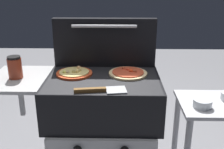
% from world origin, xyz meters
% --- Properties ---
extents(grill, '(0.96, 0.53, 0.90)m').
position_xyz_m(grill, '(-0.01, -0.00, 0.76)').
color(grill, black).
rests_on(grill, ground_plane).
extents(grill_lid_open, '(0.63, 0.08, 0.30)m').
position_xyz_m(grill_lid_open, '(0.00, 0.21, 1.05)').
color(grill_lid_open, black).
rests_on(grill_lid_open, grill).
extents(pizza_pepperoni, '(0.22, 0.22, 0.03)m').
position_xyz_m(pizza_pepperoni, '(0.14, 0.06, 0.91)').
color(pizza_pepperoni, beige).
rests_on(pizza_pepperoni, grill).
extents(pizza_cheese, '(0.21, 0.21, 0.03)m').
position_xyz_m(pizza_cheese, '(-0.17, 0.05, 0.91)').
color(pizza_cheese, '#C64723').
rests_on(pizza_cheese, grill).
extents(sauce_jar, '(0.08, 0.08, 0.13)m').
position_xyz_m(sauce_jar, '(-0.49, -0.01, 0.96)').
color(sauce_jar, maroon).
rests_on(sauce_jar, grill).
extents(spatula, '(0.27, 0.10, 0.02)m').
position_xyz_m(spatula, '(-0.00, -0.19, 0.91)').
color(spatula, '#B7BABF').
rests_on(spatula, grill).
extents(prep_table, '(0.44, 0.36, 0.75)m').
position_xyz_m(prep_table, '(0.66, 0.00, 0.54)').
color(prep_table, '#B2B2B7').
rests_on(prep_table, ground_plane).
extents(topping_bowl_near, '(0.10, 0.10, 0.04)m').
position_xyz_m(topping_bowl_near, '(0.55, -0.06, 0.77)').
color(topping_bowl_near, silver).
rests_on(topping_bowl_near, prep_table).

